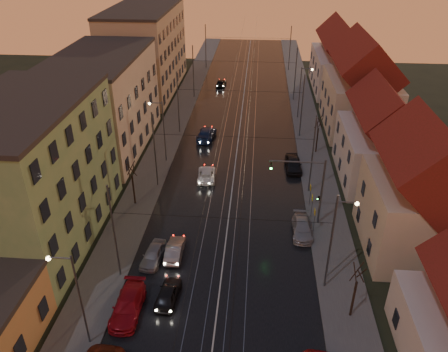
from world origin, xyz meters
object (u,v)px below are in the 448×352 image
(street_lamp_1, at_px, (336,233))
(street_lamp_2, at_px, (161,126))
(traffic_light_mast, at_px, (312,184))
(parked_left_2, at_px, (128,305))
(driving_car_1, at_px, (175,250))
(driving_car_3, at_px, (206,134))
(parked_left_3, at_px, (153,254))
(parked_right_1, at_px, (302,228))
(driving_car_0, at_px, (168,293))
(street_lamp_0, at_px, (75,292))
(street_lamp_3, at_px, (302,88))
(parked_right_2, at_px, (293,164))
(driving_car_2, at_px, (207,174))
(driving_car_4, at_px, (221,83))

(street_lamp_1, relative_size, street_lamp_2, 1.00)
(street_lamp_2, relative_size, traffic_light_mast, 1.11)
(street_lamp_1, distance_m, traffic_light_mast, 8.08)
(parked_left_2, bearing_deg, street_lamp_2, 95.11)
(street_lamp_2, relative_size, driving_car_1, 2.00)
(driving_car_3, xyz_separation_m, parked_left_3, (-1.71, -26.01, -0.09))
(street_lamp_2, relative_size, parked_right_1, 1.77)
(driving_car_0, distance_m, parked_right_1, 14.79)
(parked_left_3, height_order, parked_right_1, parked_left_3)
(street_lamp_0, relative_size, traffic_light_mast, 1.11)
(street_lamp_0, distance_m, street_lamp_3, 47.62)
(traffic_light_mast, height_order, parked_right_2, traffic_light_mast)
(traffic_light_mast, bearing_deg, driving_car_1, -154.15)
(driving_car_1, bearing_deg, traffic_light_mast, -154.45)
(street_lamp_1, bearing_deg, driving_car_2, 127.51)
(street_lamp_1, distance_m, street_lamp_2, 27.05)
(traffic_light_mast, xyz_separation_m, parked_left_2, (-14.79, -12.98, -3.87))
(street_lamp_1, bearing_deg, street_lamp_3, 90.00)
(street_lamp_1, height_order, driving_car_0, street_lamp_1)
(street_lamp_1, relative_size, driving_car_1, 2.00)
(parked_right_1, bearing_deg, driving_car_1, -159.50)
(street_lamp_3, xyz_separation_m, parked_right_2, (-1.97, -16.83, -4.09))
(street_lamp_0, relative_size, driving_car_0, 2.08)
(street_lamp_1, bearing_deg, parked_right_2, 95.87)
(street_lamp_2, height_order, parked_right_2, street_lamp_2)
(street_lamp_3, bearing_deg, parked_right_2, -96.68)
(street_lamp_1, relative_size, driving_car_0, 2.08)
(street_lamp_0, bearing_deg, street_lamp_2, 90.00)
(driving_car_2, height_order, driving_car_4, driving_car_4)
(street_lamp_0, height_order, driving_car_2, street_lamp_0)
(street_lamp_2, bearing_deg, parked_left_3, -81.24)
(traffic_light_mast, bearing_deg, driving_car_2, 144.39)
(driving_car_4, distance_m, parked_left_2, 55.72)
(parked_left_3, bearing_deg, street_lamp_0, -100.87)
(traffic_light_mast, distance_m, driving_car_3, 23.19)
(driving_car_4, bearing_deg, street_lamp_1, 111.47)
(driving_car_0, height_order, parked_right_2, parked_right_2)
(driving_car_2, distance_m, parked_left_2, 21.29)
(street_lamp_0, height_order, driving_car_4, street_lamp_0)
(street_lamp_2, xyz_separation_m, driving_car_0, (5.11, -23.39, -4.23))
(parked_right_1, bearing_deg, traffic_light_mast, 68.22)
(street_lamp_2, distance_m, parked_right_1, 21.81)
(parked_left_3, xyz_separation_m, parked_right_1, (13.46, 5.06, -0.02))
(driving_car_2, xyz_separation_m, driving_car_4, (-1.29, 34.69, 0.04))
(parked_right_1, bearing_deg, parked_right_2, 91.14)
(parked_left_2, bearing_deg, driving_car_2, 80.02)
(driving_car_3, relative_size, parked_left_2, 1.06)
(driving_car_0, distance_m, parked_left_2, 3.23)
(street_lamp_1, xyz_separation_m, driving_car_4, (-13.57, 50.68, -4.24))
(parked_right_1, bearing_deg, parked_left_3, -158.80)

